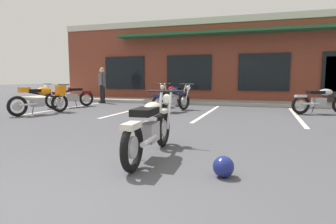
{
  "coord_description": "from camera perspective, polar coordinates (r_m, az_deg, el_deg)",
  "views": [
    {
      "loc": [
        1.78,
        -1.99,
        1.2
      ],
      "look_at": [
        0.07,
        3.2,
        0.55
      ],
      "focal_mm": 31.02,
      "sensor_mm": 36.0,
      "label": 1
    }
  ],
  "objects": [
    {
      "name": "motorcycle_silver_naked",
      "position": [
        10.85,
        27.99,
        2.09
      ],
      "size": [
        1.96,
        1.19,
        0.98
      ],
      "color": "black",
      "rests_on": "ground_plane"
    },
    {
      "name": "motorcycle_foreground_classic",
      "position": [
        4.38,
        -3.45,
        -2.91
      ],
      "size": [
        0.66,
        2.11,
        0.98
      ],
      "color": "black",
      "rests_on": "ground_plane"
    },
    {
      "name": "painted_stall_lines",
      "position": [
        10.02,
        7.83,
        -0.15
      ],
      "size": [
        11.31,
        4.8,
        0.01
      ],
      "color": "silver",
      "rests_on": "ground_plane"
    },
    {
      "name": "motorcycle_green_cafe_racer",
      "position": [
        10.22,
        0.85,
        2.64
      ],
      "size": [
        1.06,
        2.01,
        0.98
      ],
      "color": "black",
      "rests_on": "ground_plane"
    },
    {
      "name": "motorcycle_red_sportbike",
      "position": [
        12.38,
        -18.75,
        3.01
      ],
      "size": [
        1.21,
        1.94,
        0.98
      ],
      "color": "black",
      "rests_on": "ground_plane"
    },
    {
      "name": "motorcycle_black_cruiser",
      "position": [
        10.45,
        -23.37,
        2.54
      ],
      "size": [
        1.02,
        2.03,
        0.98
      ],
      "color": "black",
      "rests_on": "ground_plane"
    },
    {
      "name": "ground_plane",
      "position": [
        6.07,
        0.79,
        -4.62
      ],
      "size": [
        80.0,
        80.0,
        0.0
      ],
      "primitive_type": "plane",
      "color": "#47474C"
    },
    {
      "name": "sidewalk_kerb",
      "position": [
        13.55,
        10.59,
        1.88
      ],
      "size": [
        22.0,
        1.8,
        0.14
      ],
      "primitive_type": "cube",
      "color": "#A8A59E",
      "rests_on": "ground_plane"
    },
    {
      "name": "person_in_shorts_foreground",
      "position": [
        14.08,
        -12.8,
        5.6
      ],
      "size": [
        0.54,
        0.44,
        1.68
      ],
      "color": "black",
      "rests_on": "ground_plane"
    },
    {
      "name": "brick_storefront_building",
      "position": [
        17.31,
        12.44,
        9.37
      ],
      "size": [
        17.58,
        7.12,
        4.05
      ],
      "color": "brown",
      "rests_on": "ground_plane"
    },
    {
      "name": "helmet_on_pavement",
      "position": [
        3.63,
        10.84,
        -10.5
      ],
      "size": [
        0.26,
        0.26,
        0.26
      ],
      "color": "navy",
      "rests_on": "ground_plane"
    },
    {
      "name": "motorcycle_orange_scrambler",
      "position": [
        12.43,
        1.03,
        3.38
      ],
      "size": [
        0.75,
        2.1,
        0.98
      ],
      "color": "black",
      "rests_on": "ground_plane"
    }
  ]
}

